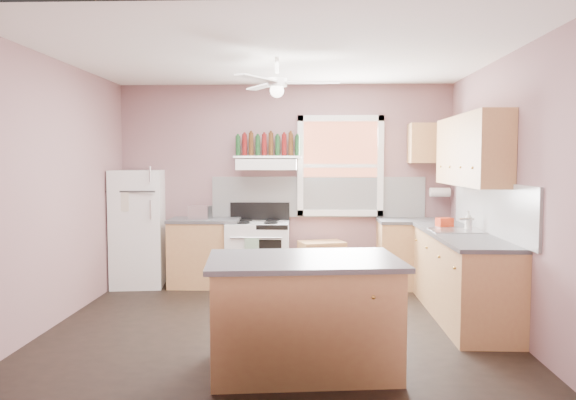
{
  "coord_description": "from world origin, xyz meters",
  "views": [
    {
      "loc": [
        0.32,
        -5.67,
        1.67
      ],
      "look_at": [
        0.1,
        0.3,
        1.25
      ],
      "focal_mm": 35.0,
      "sensor_mm": 36.0,
      "label": 1
    }
  ],
  "objects_px": {
    "refrigerator": "(138,228)",
    "cart": "(322,265)",
    "toaster": "(200,212)",
    "island": "(304,316)",
    "stove": "(258,255)"
  },
  "relations": [
    {
      "from": "stove",
      "to": "cart",
      "type": "xyz_separation_m",
      "value": [
        0.84,
        0.07,
        -0.14
      ]
    },
    {
      "from": "toaster",
      "to": "island",
      "type": "height_order",
      "value": "toaster"
    },
    {
      "from": "refrigerator",
      "to": "toaster",
      "type": "height_order",
      "value": "refrigerator"
    },
    {
      "from": "island",
      "to": "cart",
      "type": "bearing_deg",
      "value": 79.61
    },
    {
      "from": "refrigerator",
      "to": "island",
      "type": "height_order",
      "value": "refrigerator"
    },
    {
      "from": "stove",
      "to": "island",
      "type": "bearing_deg",
      "value": -78.72
    },
    {
      "from": "refrigerator",
      "to": "cart",
      "type": "distance_m",
      "value": 2.49
    },
    {
      "from": "toaster",
      "to": "island",
      "type": "bearing_deg",
      "value": -51.62
    },
    {
      "from": "refrigerator",
      "to": "island",
      "type": "relative_size",
      "value": 1.08
    },
    {
      "from": "toaster",
      "to": "cart",
      "type": "xyz_separation_m",
      "value": [
        1.61,
        0.1,
        -0.7
      ]
    },
    {
      "from": "refrigerator",
      "to": "cart",
      "type": "height_order",
      "value": "refrigerator"
    },
    {
      "from": "cart",
      "to": "island",
      "type": "relative_size",
      "value": 0.4
    },
    {
      "from": "cart",
      "to": "refrigerator",
      "type": "bearing_deg",
      "value": 163.3
    },
    {
      "from": "refrigerator",
      "to": "cart",
      "type": "bearing_deg",
      "value": -6.1
    },
    {
      "from": "refrigerator",
      "to": "island",
      "type": "bearing_deg",
      "value": -60.52
    }
  ]
}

